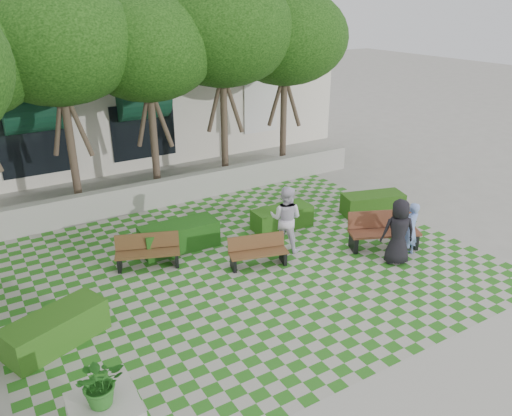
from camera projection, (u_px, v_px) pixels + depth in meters
ground at (270, 284)px, 12.30m from camera, size 90.00×90.00×0.00m
lawn at (250, 267)px, 13.09m from camera, size 12.00×12.00×0.00m
sidewalk_south at (418, 408)px, 8.60m from camera, size 16.00×2.00×0.01m
retaining_wall at (172, 191)px, 17.01m from camera, size 15.00×0.36×0.90m
bench_east at (383, 231)px, 13.96m from camera, size 2.06×1.39×1.03m
bench_mid at (258, 252)px, 13.06m from camera, size 1.62×0.90×0.81m
bench_west at (148, 252)px, 13.00m from camera, size 1.74×1.09×0.87m
hedge_east at (373, 204)px, 16.19m from camera, size 2.11×1.31×0.69m
hedge_midright at (282, 218)px, 15.22m from camera, size 1.87×0.79×0.65m
hedge_midleft at (179, 236)px, 13.93m from camera, size 2.16×0.89×0.75m
hedge_west at (56, 329)px, 10.07m from camera, size 2.18×1.49×0.71m
person_blue at (410, 229)px, 13.44m from camera, size 0.60×0.43×1.53m
person_dark at (398, 232)px, 13.00m from camera, size 1.04×0.91×1.79m
person_white at (286, 218)px, 13.68m from camera, size 1.13×1.15×1.87m
tree_row at (103, 49)px, 14.08m from camera, size 17.70×13.40×7.41m
building at (122, 92)px, 22.85m from camera, size 18.00×8.92×5.15m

